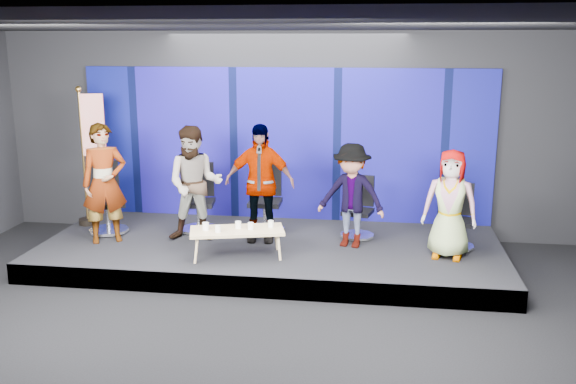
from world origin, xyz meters
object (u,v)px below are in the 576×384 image
(mug_a, at_px, (206,226))
(flag_stand, at_px, (90,153))
(chair_b, at_px, (199,209))
(chair_d, at_px, (358,217))
(mug_c, at_px, (238,225))
(mug_e, at_px, (271,224))
(coffee_table, at_px, (237,232))
(mug_d, at_px, (251,226))
(chair_a, at_px, (107,210))
(chair_c, at_px, (266,209))
(panelist_c, at_px, (260,183))
(chair_e, at_px, (457,227))
(panelist_e, at_px, (450,204))
(mug_b, at_px, (218,229))
(panelist_b, at_px, (195,184))
(panelist_d, at_px, (351,196))
(panelist_a, at_px, (104,183))

(mug_a, relative_size, flag_stand, 0.05)
(chair_b, xyz_separation_m, mug_a, (0.46, -1.29, 0.10))
(chair_d, xyz_separation_m, flag_stand, (-4.45, 0.08, 0.91))
(mug_c, relative_size, mug_e, 1.04)
(coffee_table, relative_size, mug_d, 14.56)
(chair_a, xyz_separation_m, chair_d, (4.04, 0.31, -0.05))
(chair_c, distance_m, panelist_c, 0.74)
(chair_a, distance_m, panelist_c, 2.59)
(chair_e, bearing_deg, mug_e, -153.42)
(panelist_e, xyz_separation_m, mug_b, (-3.23, -0.59, -0.33))
(mug_e, bearing_deg, panelist_c, 113.55)
(panelist_b, relative_size, mug_b, 18.33)
(chair_a, relative_size, panelist_d, 0.72)
(panelist_b, height_order, coffee_table, panelist_b)
(flag_stand, bearing_deg, panelist_c, -25.86)
(panelist_c, bearing_deg, coffee_table, -103.27)
(chair_e, relative_size, coffee_table, 0.68)
(mug_d, distance_m, mug_e, 0.31)
(chair_b, distance_m, flag_stand, 2.05)
(mug_a, bearing_deg, panelist_e, 8.53)
(chair_c, bearing_deg, panelist_a, -159.92)
(mug_d, bearing_deg, mug_c, 171.17)
(chair_a, relative_size, chair_d, 1.17)
(mug_a, relative_size, mug_e, 1.11)
(chair_b, distance_m, mug_a, 1.37)
(mug_b, bearing_deg, panelist_b, 123.43)
(chair_e, height_order, mug_c, chair_e)
(panelist_a, height_order, panelist_b, panelist_a)
(panelist_c, bearing_deg, panelist_b, -173.46)
(mug_c, xyz_separation_m, mug_d, (0.19, -0.03, -0.00))
(panelist_a, bearing_deg, panelist_b, -19.18)
(panelist_c, height_order, mug_e, panelist_c)
(flag_stand, bearing_deg, panelist_d, -24.18)
(panelist_e, xyz_separation_m, mug_e, (-2.54, -0.24, -0.33))
(panelist_c, bearing_deg, panelist_e, -9.15)
(coffee_table, relative_size, mug_c, 14.04)
(chair_a, distance_m, panelist_b, 1.64)
(chair_d, relative_size, mug_b, 9.94)
(panelist_c, xyz_separation_m, mug_d, (0.01, -0.79, -0.46))
(chair_c, bearing_deg, mug_b, -106.38)
(panelist_d, height_order, mug_d, panelist_d)
(panelist_c, relative_size, panelist_d, 1.16)
(panelist_d, height_order, mug_b, panelist_d)
(mug_c, bearing_deg, chair_b, 128.60)
(chair_a, height_order, mug_b, chair_a)
(chair_c, height_order, mug_c, chair_c)
(mug_a, bearing_deg, panelist_c, 56.22)
(panelist_e, bearing_deg, chair_a, -173.20)
(panelist_a, distance_m, mug_e, 2.67)
(chair_a, relative_size, mug_e, 11.59)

